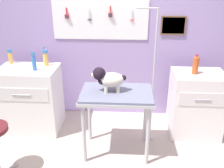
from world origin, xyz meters
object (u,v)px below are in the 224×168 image
at_px(pump_bottle_white, 45,57).
at_px(soda_bottle, 196,65).
at_px(counter_left, 31,99).
at_px(cabinet_right, 196,104).
at_px(grooming_arm, 152,83).
at_px(grooming_table, 117,100).
at_px(dog, 108,79).

relative_size(pump_bottle_white, soda_bottle, 0.94).
height_order(counter_left, cabinet_right, counter_left).
xyz_separation_m(pump_bottle_white, soda_bottle, (2.05, -0.23, -0.00)).
distance_m(grooming_arm, counter_left, 1.72).
bearing_deg(cabinet_right, grooming_arm, -164.55).
relative_size(cabinet_right, pump_bottle_white, 3.73).
relative_size(cabinet_right, soda_bottle, 3.51).
bearing_deg(soda_bottle, pump_bottle_white, 173.47).
bearing_deg(grooming_table, grooming_arm, 35.02).
height_order(pump_bottle_white, soda_bottle, pump_bottle_white).
relative_size(grooming_table, cabinet_right, 0.95).
bearing_deg(cabinet_right, pump_bottle_white, 174.05).
height_order(grooming_table, counter_left, counter_left).
distance_m(cabinet_right, soda_bottle, 0.58).
distance_m(dog, soda_bottle, 1.19).
relative_size(grooming_table, soda_bottle, 3.32).
relative_size(dog, cabinet_right, 0.46).
xyz_separation_m(grooming_arm, soda_bottle, (0.55, 0.16, 0.20)).
bearing_deg(dog, cabinet_right, 21.88).
xyz_separation_m(grooming_table, soda_bottle, (0.99, 0.47, 0.29)).
bearing_deg(dog, grooming_table, -6.14).
distance_m(grooming_table, grooming_arm, 0.54).
distance_m(grooming_table, counter_left, 1.35).
xyz_separation_m(grooming_arm, cabinet_right, (0.63, 0.17, -0.37)).
bearing_deg(dog, grooming_arm, 28.66).
bearing_deg(grooming_table, soda_bottle, 25.22).
height_order(grooming_table, dog, dog).
xyz_separation_m(grooming_arm, pump_bottle_white, (-1.49, 0.39, 0.21)).
distance_m(grooming_arm, pump_bottle_white, 1.56).
distance_m(grooming_table, soda_bottle, 1.14).
bearing_deg(dog, soda_bottle, 22.61).
relative_size(grooming_arm, counter_left, 1.89).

